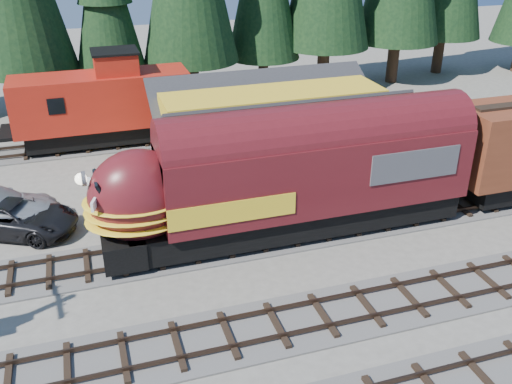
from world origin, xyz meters
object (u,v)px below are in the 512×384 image
object	(u,v)px
depot	(273,125)
locomotive	(278,183)
caboose	(103,104)
pickup_truck_a	(15,218)

from	to	relation	value
depot	locomotive	size ratio (longest dim) A/B	0.75
caboose	pickup_truck_a	distance (m)	11.30
caboose	pickup_truck_a	world-z (taller)	caboose
locomotive	caboose	world-z (taller)	caboose
pickup_truck_a	caboose	bearing A→B (deg)	0.37
caboose	locomotive	bearing A→B (deg)	-65.30
locomotive	caboose	bearing A→B (deg)	114.70
depot	pickup_truck_a	bearing A→B (deg)	-169.46
depot	caboose	size ratio (longest dim) A/B	1.21
locomotive	caboose	xyz separation A→B (m)	(-6.44, 14.00, 0.01)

